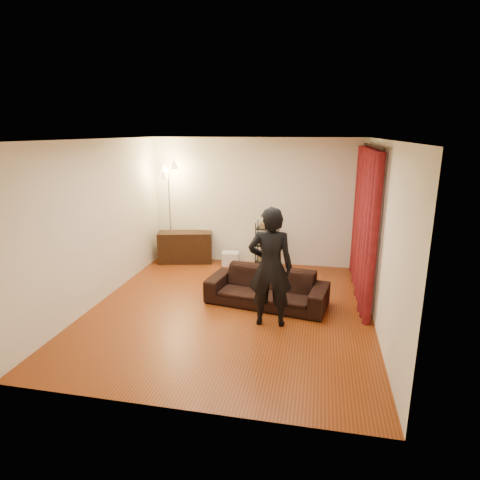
% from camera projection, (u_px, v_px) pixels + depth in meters
% --- Properties ---
extents(floor, '(5.00, 5.00, 0.00)m').
position_uv_depth(floor, '(230.00, 309.00, 6.56)').
color(floor, maroon).
rests_on(floor, ground).
extents(ceiling, '(5.00, 5.00, 0.00)m').
position_uv_depth(ceiling, '(229.00, 139.00, 5.86)').
color(ceiling, white).
rests_on(ceiling, ground).
extents(wall_back, '(5.00, 0.00, 5.00)m').
position_uv_depth(wall_back, '(256.00, 202.00, 8.58)').
color(wall_back, '#EFE7CC').
rests_on(wall_back, ground).
extents(wall_front, '(5.00, 0.00, 5.00)m').
position_uv_depth(wall_front, '(172.00, 289.00, 3.85)').
color(wall_front, '#EFE7CC').
rests_on(wall_front, ground).
extents(wall_left, '(0.00, 5.00, 5.00)m').
position_uv_depth(wall_left, '(98.00, 223.00, 6.64)').
color(wall_left, '#EFE7CC').
rests_on(wall_left, ground).
extents(wall_right, '(0.00, 5.00, 5.00)m').
position_uv_depth(wall_right, '(382.00, 236.00, 5.78)').
color(wall_right, '#EFE7CC').
rests_on(wall_right, ground).
extents(curtain_rod, '(0.04, 2.65, 0.04)m').
position_uv_depth(curtain_rod, '(373.00, 146.00, 6.54)').
color(curtain_rod, black).
rests_on(curtain_rod, wall_right).
extents(curtain, '(0.22, 2.65, 2.55)m').
position_uv_depth(curtain, '(365.00, 224.00, 6.89)').
color(curtain, maroon).
rests_on(curtain, ground).
extents(sofa, '(2.09, 1.11, 0.58)m').
position_uv_depth(sofa, '(267.00, 288.00, 6.69)').
color(sofa, black).
rests_on(sofa, ground).
extents(person, '(0.69, 0.49, 1.80)m').
position_uv_depth(person, '(270.00, 267.00, 5.84)').
color(person, black).
rests_on(person, ground).
extents(media_cabinet, '(1.23, 0.69, 0.68)m').
position_uv_depth(media_cabinet, '(185.00, 247.00, 8.87)').
color(media_cabinet, black).
rests_on(media_cabinet, ground).
extents(storage_boxes, '(0.40, 0.34, 0.29)m').
position_uv_depth(storage_boxes, '(230.00, 259.00, 8.69)').
color(storage_boxes, beige).
rests_on(storage_boxes, ground).
extents(wire_shelf, '(0.53, 0.44, 0.99)m').
position_uv_depth(wire_shelf, '(267.00, 245.00, 8.46)').
color(wire_shelf, black).
rests_on(wire_shelf, ground).
extents(floor_lamp, '(0.44, 0.44, 2.18)m').
position_uv_depth(floor_lamp, '(170.00, 214.00, 8.64)').
color(floor_lamp, silver).
rests_on(floor_lamp, ground).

